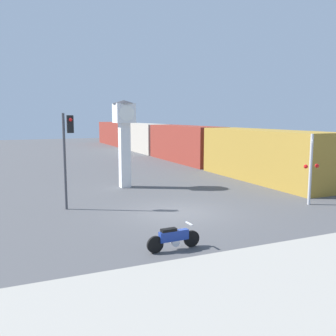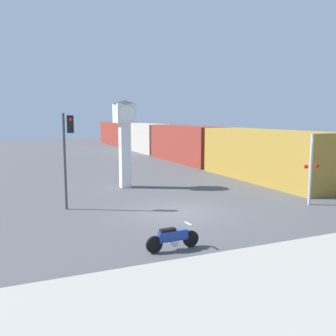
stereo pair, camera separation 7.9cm
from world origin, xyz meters
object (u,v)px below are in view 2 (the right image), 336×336
object	(u,v)px
clock_tower	(125,130)
freight_train	(162,140)
traffic_light	(67,144)
motorcycle	(173,238)
railroad_crossing_signal	(311,166)

from	to	relation	value
clock_tower	freight_train	bearing A→B (deg)	60.75
clock_tower	traffic_light	world-z (taller)	clock_tower
motorcycle	railroad_crossing_signal	world-z (taller)	railroad_crossing_signal
motorcycle	railroad_crossing_signal	size ratio (longest dim) A/B	0.54
clock_tower	traffic_light	distance (m)	5.81
motorcycle	railroad_crossing_signal	xyz separation A→B (m)	(8.67, 3.07, 1.50)
clock_tower	freight_train	xyz separation A→B (m)	(9.24, 16.50, -1.76)
freight_train	traffic_light	xyz separation A→B (m)	(-13.22, -20.71, 1.34)
freight_train	traffic_light	world-z (taller)	traffic_light
clock_tower	traffic_light	xyz separation A→B (m)	(-3.98, -4.20, -0.43)
traffic_light	railroad_crossing_signal	distance (m)	11.58
motorcycle	clock_tower	size ratio (longest dim) A/B	0.36
freight_train	traffic_light	size ratio (longest dim) A/B	10.61
railroad_crossing_signal	motorcycle	bearing A→B (deg)	-160.50
motorcycle	clock_tower	bearing A→B (deg)	78.60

